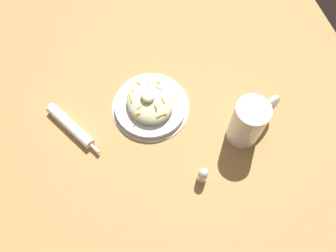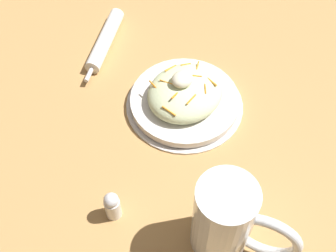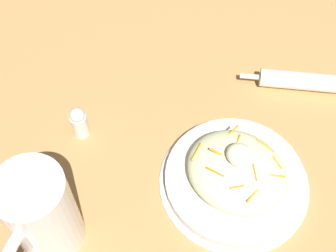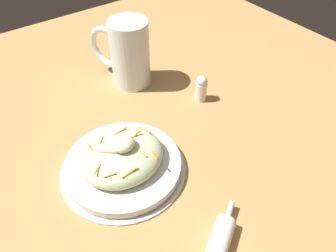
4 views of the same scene
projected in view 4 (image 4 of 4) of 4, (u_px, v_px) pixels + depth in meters
ground_plane at (150, 170)px, 0.62m from camera, size 1.43×1.43×0.00m
salad_plate at (122, 161)px, 0.60m from camera, size 0.24×0.24×0.09m
beer_mug at (128, 56)px, 0.78m from camera, size 0.10×0.16×0.16m
salt_shaker at (201, 88)px, 0.75m from camera, size 0.03×0.03×0.06m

